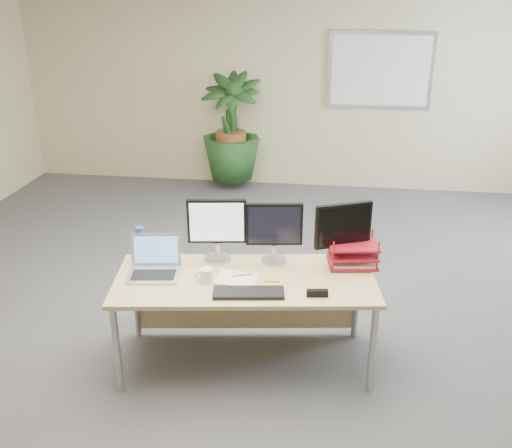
# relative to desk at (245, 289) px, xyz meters

# --- Properties ---
(floor) EXTENTS (8.00, 8.00, 0.00)m
(floor) POSITION_rel_desk_xyz_m (-0.10, -0.02, -0.54)
(floor) COLOR #4B4B50
(floor) RESTS_ON ground
(back_wall) EXTENTS (7.00, 0.04, 2.70)m
(back_wall) POSITION_rel_desk_xyz_m (-0.10, 3.98, 0.81)
(back_wall) COLOR beige
(back_wall) RESTS_ON floor
(whiteboard) EXTENTS (1.30, 0.04, 0.95)m
(whiteboard) POSITION_rel_desk_xyz_m (1.10, 3.94, 1.01)
(whiteboard) COLOR silver
(whiteboard) RESTS_ON back_wall
(desk) EXTENTS (1.87, 0.99, 0.69)m
(desk) POSITION_rel_desk_xyz_m (0.00, 0.00, 0.00)
(desk) COLOR tan
(desk) RESTS_ON floor
(floor_plant) EXTENTS (0.86, 0.86, 1.50)m
(floor_plant) POSITION_rel_desk_xyz_m (-0.76, 3.68, 0.21)
(floor_plant) COLOR #143613
(floor_plant) RESTS_ON floor
(monitor_left) EXTENTS (0.42, 0.19, 0.47)m
(monitor_left) POSITION_rel_desk_xyz_m (-0.23, 0.15, 0.41)
(monitor_left) COLOR #B2B3B7
(monitor_left) RESTS_ON desk
(monitor_right) EXTENTS (0.40, 0.18, 0.45)m
(monitor_right) POSITION_rel_desk_xyz_m (0.18, 0.18, 0.40)
(monitor_right) COLOR #B2B3B7
(monitor_right) RESTS_ON desk
(monitor_dark) EXTENTS (0.40, 0.20, 0.46)m
(monitor_dark) POSITION_rel_desk_xyz_m (0.66, 0.21, 0.41)
(monitor_dark) COLOR #B2B3B7
(monitor_dark) RESTS_ON desk
(laptop) EXTENTS (0.39, 0.35, 0.25)m
(laptop) POSITION_rel_desk_xyz_m (-0.62, -0.10, 0.20)
(laptop) COLOR silver
(laptop) RESTS_ON desk
(keyboard) EXTENTS (0.48, 0.22, 0.03)m
(keyboard) POSITION_rel_desk_xyz_m (0.07, -0.32, 0.16)
(keyboard) COLOR black
(keyboard) RESTS_ON desk
(coffee_mug) EXTENTS (0.12, 0.09, 0.10)m
(coffee_mug) POSITION_rel_desk_xyz_m (-0.24, -0.18, 0.19)
(coffee_mug) COLOR white
(coffee_mug) RESTS_ON desk
(spiral_notebook) EXTENTS (0.31, 0.25, 0.01)m
(spiral_notebook) POSITION_rel_desk_xyz_m (-0.04, -0.13, 0.15)
(spiral_notebook) COLOR silver
(spiral_notebook) RESTS_ON desk
(orange_pen) EXTENTS (0.14, 0.06, 0.01)m
(orange_pen) POSITION_rel_desk_xyz_m (-0.01, -0.09, 0.16)
(orange_pen) COLOR orange
(orange_pen) RESTS_ON spiral_notebook
(yellow_highlighter) EXTENTS (0.11, 0.02, 0.01)m
(yellow_highlighter) POSITION_rel_desk_xyz_m (0.20, -0.13, 0.15)
(yellow_highlighter) COLOR yellow
(yellow_highlighter) RESTS_ON desk
(water_bottle) EXTENTS (0.07, 0.07, 0.26)m
(water_bottle) POSITION_rel_desk_xyz_m (-0.78, 0.09, 0.26)
(water_bottle) COLOR silver
(water_bottle) RESTS_ON desk
(letter_tray) EXTENTS (0.37, 0.30, 0.16)m
(letter_tray) POSITION_rel_desk_xyz_m (0.74, 0.21, 0.22)
(letter_tray) COLOR maroon
(letter_tray) RESTS_ON desk
(stapler) EXTENTS (0.14, 0.06, 0.05)m
(stapler) POSITION_rel_desk_xyz_m (0.51, -0.28, 0.17)
(stapler) COLOR black
(stapler) RESTS_ON desk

